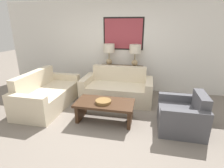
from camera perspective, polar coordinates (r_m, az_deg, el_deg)
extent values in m
plane|color=slate|center=(3.59, -2.64, -14.20)|extent=(20.00, 20.00, 0.00)
cube|color=silver|center=(5.39, 3.70, 12.09)|extent=(7.52, 0.10, 2.65)
cube|color=black|center=(5.30, 3.69, 16.05)|extent=(1.18, 0.01, 0.92)
cube|color=#9E3842|center=(5.29, 3.68, 16.04)|extent=(1.10, 0.02, 0.84)
cube|color=brown|center=(5.33, 3.08, 1.78)|extent=(1.27, 0.35, 0.79)
cylinder|color=tan|center=(5.30, -0.95, 6.24)|extent=(0.15, 0.15, 0.02)
sphere|color=tan|center=(5.28, -0.95, 7.32)|extent=(0.18, 0.18, 0.18)
cylinder|color=#8C7A51|center=(5.24, -0.97, 9.30)|extent=(0.02, 0.02, 0.19)
cylinder|color=beige|center=(5.21, -0.98, 11.65)|extent=(0.33, 0.33, 0.24)
cylinder|color=tan|center=(5.18, 7.35, 5.80)|extent=(0.15, 0.15, 0.02)
sphere|color=tan|center=(5.16, 7.39, 6.90)|extent=(0.18, 0.18, 0.18)
cylinder|color=#8C7A51|center=(5.12, 7.48, 8.92)|extent=(0.02, 0.02, 0.19)
cylinder|color=beige|center=(5.09, 7.59, 11.32)|extent=(0.33, 0.33, 0.24)
cube|color=beige|center=(4.61, 1.38, -3.24)|extent=(1.48, 0.72, 0.45)
cube|color=beige|center=(4.96, 2.38, 0.96)|extent=(1.48, 0.18, 0.87)
cube|color=beige|center=(4.87, -8.05, -1.11)|extent=(0.18, 0.90, 0.62)
cube|color=beige|center=(4.60, 11.83, -2.58)|extent=(0.18, 0.90, 0.62)
cube|color=beige|center=(4.60, -18.77, -4.35)|extent=(0.72, 1.48, 0.45)
cube|color=beige|center=(4.77, -23.72, -1.41)|extent=(0.18, 1.48, 0.87)
cube|color=beige|center=(4.00, -25.99, -7.53)|extent=(0.90, 0.18, 0.62)
cube|color=beige|center=(5.29, -15.24, 0.02)|extent=(0.90, 0.18, 0.62)
cube|color=#3D2616|center=(3.66, -2.37, -6.25)|extent=(1.21, 0.64, 0.05)
cube|color=#3D2616|center=(3.91, -10.09, -8.33)|extent=(0.07, 0.51, 0.38)
cube|color=#3D2616|center=(3.67, 5.98, -10.04)|extent=(0.07, 0.51, 0.38)
cylinder|color=olive|center=(3.60, -2.85, -5.74)|extent=(0.32, 0.32, 0.06)
cube|color=#4C4C51|center=(3.73, 19.94, -10.43)|extent=(0.65, 0.63, 0.41)
cube|color=#4C4C51|center=(3.74, 26.61, -8.34)|extent=(0.18, 0.63, 0.75)
cube|color=#4C4C51|center=(4.05, 20.69, -6.87)|extent=(0.83, 0.14, 0.57)
cube|color=#4C4C51|center=(3.38, 22.42, -12.43)|extent=(0.83, 0.14, 0.57)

